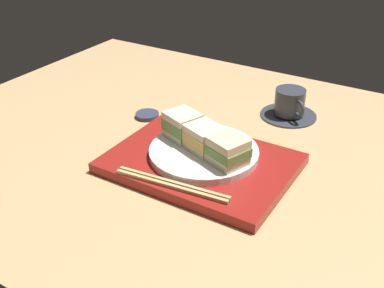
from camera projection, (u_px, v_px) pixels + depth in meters
The scene contains 9 objects.
ground_plane at pixel (216, 156), 103.38cm from camera, with size 140.00×100.00×3.00cm, color tan.
serving_tray at pixel (201, 163), 96.07cm from camera, with size 36.20×26.37×2.19cm, color maroon.
sandwich_plate at pixel (204, 152), 96.25cm from camera, with size 22.27×22.27×1.53cm, color silver.
sandwich_near at pixel (183, 125), 99.01cm from camera, with size 8.79×8.18×5.46cm.
sandwich_middle at pixel (204, 138), 94.58cm from camera, with size 8.73×8.24×5.17cm.
sandwich_far at pixel (228, 151), 90.04cm from camera, with size 8.79×8.30×5.36cm.
chopsticks_pair at pixel (172, 184), 87.05cm from camera, with size 22.91×3.96×0.70cm.
coffee_cup at pixel (290, 105), 115.54cm from camera, with size 13.71×13.71×7.02cm.
small_sauce_dish at pixel (147, 115), 116.35cm from camera, with size 5.76×5.76×1.05cm, color #33384C.
Camera 1 is at (41.39, -78.18, 52.33)cm, focal length 44.46 mm.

